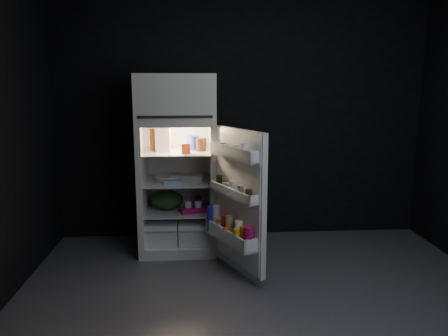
{
  "coord_description": "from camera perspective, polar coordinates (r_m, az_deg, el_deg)",
  "views": [
    {
      "loc": [
        -0.52,
        -3.06,
        1.69
      ],
      "look_at": [
        -0.25,
        1.0,
        0.9
      ],
      "focal_mm": 35.0,
      "sensor_mm": 36.0,
      "label": 1
    }
  ],
  "objects": [
    {
      "name": "milk_jug",
      "position": [
        4.38,
        -7.98,
        3.75
      ],
      "size": [
        0.15,
        0.15,
        0.24
      ],
      "primitive_type": "cube",
      "rotation": [
        0.0,
        0.0,
        0.01
      ],
      "color": "white",
      "rests_on": "refrigerator"
    },
    {
      "name": "pie",
      "position": [
        4.47,
        -7.1,
        -1.28
      ],
      "size": [
        0.33,
        0.33,
        0.04
      ],
      "primitive_type": "cylinder",
      "rotation": [
        0.0,
        0.0,
        0.04
      ],
      "color": "tan",
      "rests_on": "refrigerator"
    },
    {
      "name": "fridge_door",
      "position": [
        3.82,
        1.65,
        -4.36
      ],
      "size": [
        0.48,
        0.73,
        1.22
      ],
      "color": "silver",
      "rests_on": "ground"
    },
    {
      "name": "small_can_silver",
      "position": [
        4.59,
        -2.49,
        -4.42
      ],
      "size": [
        0.08,
        0.08,
        0.09
      ],
      "primitive_type": "cylinder",
      "rotation": [
        0.0,
        0.0,
        0.33
      ],
      "color": "silver",
      "rests_on": "refrigerator"
    },
    {
      "name": "wall_front",
      "position": [
        1.49,
        16.7,
        -2.52
      ],
      "size": [
        4.0,
        0.0,
        2.7
      ],
      "primitive_type": "cube",
      "color": "black",
      "rests_on": "ground"
    },
    {
      "name": "yogurt_tray",
      "position": [
        4.39,
        -3.91,
        -5.43
      ],
      "size": [
        0.3,
        0.21,
        0.05
      ],
      "primitive_type": "cube",
      "rotation": [
        0.0,
        0.0,
        0.27
      ],
      "color": "#AF0F4F",
      "rests_on": "refrigerator"
    },
    {
      "name": "amber_bottle",
      "position": [
        4.46,
        -9.18,
        3.71
      ],
      "size": [
        0.09,
        0.09,
        0.22
      ],
      "primitive_type": "cylinder",
      "rotation": [
        0.0,
        0.0,
        -0.18
      ],
      "color": "#A9491B",
      "rests_on": "refrigerator"
    },
    {
      "name": "jam_jar",
      "position": [
        4.37,
        -3.01,
        3.09
      ],
      "size": [
        0.11,
        0.11,
        0.13
      ],
      "primitive_type": "cylinder",
      "rotation": [
        0.0,
        0.0,
        -0.03
      ],
      "color": "#32190D",
      "rests_on": "refrigerator"
    },
    {
      "name": "egg_carton",
      "position": [
        4.36,
        -4.86,
        -1.34
      ],
      "size": [
        0.34,
        0.2,
        0.07
      ],
      "primitive_type": "cube",
      "rotation": [
        0.0,
        0.0,
        -0.24
      ],
      "color": "#9A968C",
      "rests_on": "refrigerator"
    },
    {
      "name": "floor",
      "position": [
        3.53,
        5.35,
        -17.63
      ],
      "size": [
        4.0,
        3.4,
        0.0
      ],
      "primitive_type": "cube",
      "color": "#535359",
      "rests_on": "ground"
    },
    {
      "name": "small_carton",
      "position": [
        4.2,
        -5.03,
        2.53
      ],
      "size": [
        0.09,
        0.08,
        0.1
      ],
      "primitive_type": "cube",
      "rotation": [
        0.0,
        0.0,
        0.21
      ],
      "color": "#EF521C",
      "rests_on": "refrigerator"
    },
    {
      "name": "small_can_red",
      "position": [
        4.65,
        -3.4,
        -4.22
      ],
      "size": [
        0.07,
        0.07,
        0.09
      ],
      "primitive_type": "cylinder",
      "rotation": [
        0.0,
        0.0,
        -0.17
      ],
      "color": "#AF0F4F",
      "rests_on": "refrigerator"
    },
    {
      "name": "flat_package",
      "position": [
        4.27,
        -6.66,
        -1.87
      ],
      "size": [
        0.18,
        0.11,
        0.04
      ],
      "primitive_type": "cube",
      "rotation": [
        0.0,
        0.0,
        -0.15
      ],
      "color": "#85A4CE",
      "rests_on": "refrigerator"
    },
    {
      "name": "wrapped_pkg",
      "position": [
        4.54,
        -3.67,
        -0.97
      ],
      "size": [
        0.14,
        0.12,
        0.05
      ],
      "primitive_type": "cube",
      "rotation": [
        0.0,
        0.0,
        -0.05
      ],
      "color": "beige",
      "rests_on": "refrigerator"
    },
    {
      "name": "produce_bag",
      "position": [
        4.49,
        -7.38,
        -4.15
      ],
      "size": [
        0.32,
        0.27,
        0.2
      ],
      "primitive_type": "ellipsoid",
      "rotation": [
        0.0,
        0.0,
        0.01
      ],
      "color": "#193815",
      "rests_on": "refrigerator"
    },
    {
      "name": "refrigerator",
      "position": [
        4.44,
        -6.08,
        1.41
      ],
      "size": [
        0.76,
        0.71,
        1.78
      ],
      "color": "silver",
      "rests_on": "ground"
    },
    {
      "name": "mayo_jar",
      "position": [
        4.46,
        -4.1,
        3.3
      ],
      "size": [
        0.16,
        0.16,
        0.14
      ],
      "primitive_type": "cylinder",
      "rotation": [
        0.0,
        0.0,
        0.41
      ],
      "color": "#1E27A3",
      "rests_on": "refrigerator"
    },
    {
      "name": "wall_back",
      "position": [
        4.8,
        2.39,
        6.91
      ],
      "size": [
        4.0,
        0.0,
        2.7
      ],
      "primitive_type": "cube",
      "color": "black",
      "rests_on": "ground"
    }
  ]
}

